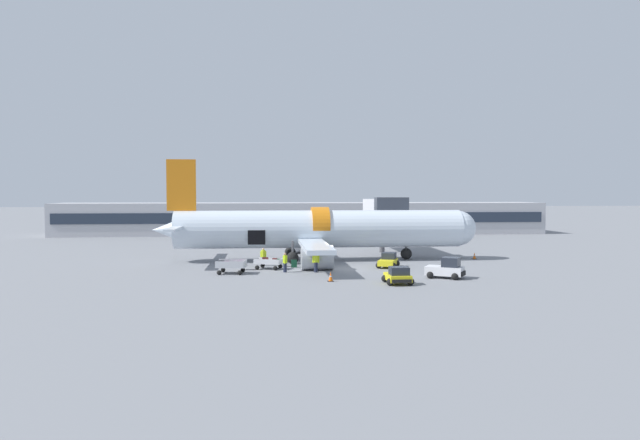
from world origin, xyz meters
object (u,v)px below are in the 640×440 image
baggage_cart_loading (269,263)px  baggage_tug_rear (446,269)px  baggage_tug_lead (388,261)px  ground_crew_driver (285,262)px  ground_crew_loader_b (263,256)px  baggage_cart_queued (232,267)px  baggage_tug_mid (398,276)px  ground_crew_loader_a (316,261)px  suitcase_on_tarmac_upright (294,264)px  airplane (316,230)px

baggage_cart_loading → baggage_tug_rear: bearing=-26.2°
baggage_tug_lead → ground_crew_driver: (-9.63, -2.48, 0.31)m
baggage_cart_loading → ground_crew_loader_b: bearing=102.7°
baggage_cart_queued → ground_crew_driver: (4.54, 0.41, 0.30)m
baggage_tug_lead → baggage_tug_mid: (-1.40, -9.72, 0.00)m
baggage_tug_lead → ground_crew_loader_a: bearing=-158.3°
baggage_cart_loading → suitcase_on_tarmac_upright: baggage_cart_loading is taller
baggage_tug_rear → baggage_cart_queued: 17.86m
baggage_tug_mid → baggage_tug_rear: 5.23m
baggage_cart_queued → baggage_cart_loading: bearing=39.7°
ground_crew_loader_a → suitcase_on_tarmac_upright: bearing=116.3°
baggage_tug_lead → ground_crew_driver: 9.94m
airplane → baggage_tug_lead: 8.93m
baggage_tug_rear → baggage_tug_lead: bearing=113.8°
baggage_tug_lead → ground_crew_loader_a: (-6.97, -2.77, 0.36)m
baggage_tug_mid → ground_crew_loader_a: (-5.57, 6.95, 0.36)m
baggage_tug_rear → ground_crew_driver: size_ratio=1.98×
baggage_tug_mid → ground_crew_loader_a: bearing=128.7°
ground_crew_loader_b → ground_crew_driver: bearing=-68.2°
baggage_tug_rear → ground_crew_loader_a: size_ratio=1.85×
baggage_tug_lead → baggage_tug_rear: (3.17, -7.18, 0.14)m
ground_crew_loader_a → baggage_cart_queued: bearing=-179.1°
baggage_tug_lead → ground_crew_loader_a: 7.51m
suitcase_on_tarmac_upright → ground_crew_loader_b: bearing=151.5°
ground_crew_loader_a → suitcase_on_tarmac_upright: 3.89m
suitcase_on_tarmac_upright → baggage_tug_mid: bearing=-55.0°
airplane → baggage_cart_queued: size_ratio=9.58×
airplane → suitcase_on_tarmac_upright: size_ratio=40.08×
baggage_cart_queued → ground_crew_driver: 4.57m
baggage_tug_lead → baggage_tug_rear: bearing=-66.2°
airplane → baggage_tug_mid: 16.57m
ground_crew_loader_a → ground_crew_driver: bearing=173.6°
ground_crew_driver → ground_crew_loader_a: bearing=-6.4°
airplane → baggage_tug_lead: size_ratio=10.06×
baggage_tug_lead → baggage_cart_loading: baggage_tug_lead is taller
baggage_tug_lead → baggage_cart_loading: size_ratio=0.96×
baggage_cart_queued → baggage_tug_lead: bearing=11.5°
ground_crew_loader_b → suitcase_on_tarmac_upright: ground_crew_loader_b is taller
airplane → ground_crew_driver: (-3.46, -8.43, -2.21)m
ground_crew_loader_b → baggage_cart_loading: bearing=-77.3°
baggage_tug_lead → ground_crew_driver: ground_crew_driver is taller
baggage_tug_rear → baggage_cart_loading: bearing=153.8°
baggage_cart_loading → suitcase_on_tarmac_upright: (2.27, 0.90, -0.16)m
baggage_tug_rear → ground_crew_loader_a: (-10.15, 4.41, 0.22)m
baggage_cart_queued → ground_crew_loader_a: ground_crew_loader_a is taller
baggage_tug_lead → baggage_cart_queued: 14.45m
suitcase_on_tarmac_upright → ground_crew_driver: bearing=-106.7°
ground_crew_loader_a → ground_crew_driver: size_ratio=1.07×
baggage_tug_rear → ground_crew_loader_a: 11.06m
suitcase_on_tarmac_upright → baggage_cart_loading: bearing=-158.4°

